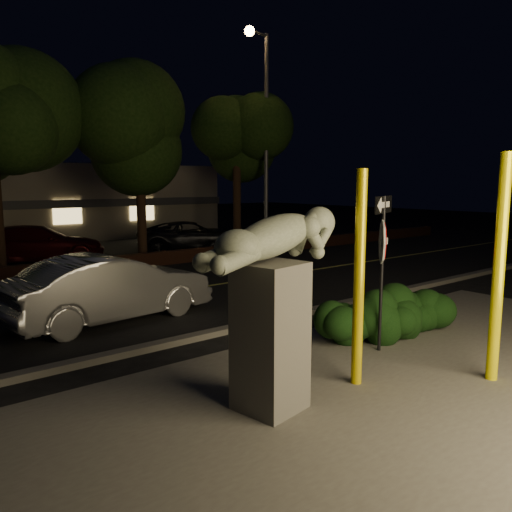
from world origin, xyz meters
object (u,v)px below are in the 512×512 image
at_px(yellow_pole_left, 359,280).
at_px(parked_car_darkred, 38,244).
at_px(streetlight, 263,124).
at_px(parked_car_dark, 191,236).
at_px(yellow_pole_right, 499,269).
at_px(sculpture, 273,288).
at_px(signpost, 383,242).
at_px(silver_sedan, 110,288).

bearing_deg(yellow_pole_left, parked_car_darkred, 91.18).
xyz_separation_m(streetlight, parked_car_dark, (-2.31, 2.28, -4.87)).
distance_m(yellow_pole_right, parked_car_dark, 16.33).
distance_m(streetlight, parked_car_dark, 5.86).
relative_size(streetlight, parked_car_dark, 1.96).
bearing_deg(streetlight, sculpture, -141.02).
bearing_deg(signpost, yellow_pole_left, -175.57).
xyz_separation_m(yellow_pole_left, parked_car_darkred, (-0.32, 15.39, -0.91)).
height_order(sculpture, streetlight, streetlight).
distance_m(signpost, streetlight, 13.86).
height_order(sculpture, parked_car_dark, sculpture).
xyz_separation_m(signpost, parked_car_dark, (4.50, 13.82, -1.33)).
height_order(signpost, parked_car_darkred, signpost).
distance_m(silver_sedan, parked_car_darkred, 9.80).
bearing_deg(silver_sedan, yellow_pole_right, -161.23).
height_order(yellow_pole_right, sculpture, yellow_pole_right).
bearing_deg(silver_sedan, sculpture, 173.16).
height_order(signpost, streetlight, streetlight).
xyz_separation_m(yellow_pole_right, parked_car_dark, (4.24, 15.74, -1.08)).
distance_m(signpost, silver_sedan, 5.91).
relative_size(streetlight, parked_car_darkred, 1.91).
xyz_separation_m(yellow_pole_right, silver_sedan, (-3.23, 6.87, -0.99)).
relative_size(signpost, silver_sedan, 0.62).
height_order(yellow_pole_right, silver_sedan, yellow_pole_right).
bearing_deg(silver_sedan, signpost, -155.51).
height_order(yellow_pole_right, signpost, yellow_pole_right).
relative_size(yellow_pole_left, silver_sedan, 0.72).
height_order(signpost, parked_car_dark, signpost).
distance_m(signpost, sculpture, 3.07).
bearing_deg(yellow_pole_right, silver_sedan, 115.20).
relative_size(yellow_pole_left, yellow_pole_right, 0.93).
height_order(yellow_pole_right, parked_car_dark, yellow_pole_right).
height_order(yellow_pole_left, parked_car_darkred, yellow_pole_left).
relative_size(sculpture, parked_car_darkred, 0.55).
height_order(yellow_pole_left, signpost, yellow_pole_left).
xyz_separation_m(yellow_pole_right, sculpture, (-3.27, 1.39, -0.08)).
bearing_deg(parked_car_dark, sculpture, 171.29).
height_order(silver_sedan, parked_car_darkred, silver_sedan).
bearing_deg(sculpture, streetlight, 41.05).
bearing_deg(sculpture, silver_sedan, 79.78).
relative_size(yellow_pole_left, parked_car_darkred, 0.66).
relative_size(yellow_pole_right, signpost, 1.24).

